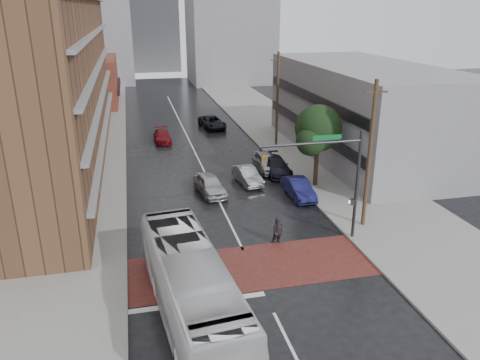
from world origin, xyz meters
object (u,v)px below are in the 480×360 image
transit_bus (191,287)px  pedestrian_a (278,230)px  suv_travel (212,122)px  car_parked_near (299,188)px  car_travel_a (210,185)px  car_parked_far (267,162)px  pedestrian_b (278,232)px  car_parked_mid (276,166)px  car_travel_c (162,136)px  car_travel_b (247,176)px

transit_bus → pedestrian_a: size_ratio=7.12×
suv_travel → car_parked_near: size_ratio=1.20×
car_travel_a → car_parked_far: (6.09, 4.59, 0.04)m
pedestrian_b → car_parked_mid: pedestrian_b is taller
car_travel_a → car_travel_c: bearing=90.3°
pedestrian_b → car_travel_b: bearing=93.0°
suv_travel → pedestrian_a: bearing=-100.2°
car_travel_a → suv_travel: 22.09m
car_travel_b → suv_travel: 20.07m
suv_travel → pedestrian_b: bearing=-100.2°
car_travel_c → suv_travel: 8.25m
pedestrian_a → car_travel_a: size_ratio=0.38×
suv_travel → car_parked_mid: 18.36m
car_travel_a → car_travel_c: 16.88m
car_travel_c → car_parked_far: size_ratio=0.92×
car_travel_c → transit_bus: bearing=-92.9°
pedestrian_a → car_travel_b: bearing=74.8°
car_parked_mid → transit_bus: bearing=-116.9°
pedestrian_a → suv_travel: (1.19, 31.01, -0.14)m
suv_travel → car_parked_mid: (2.65, -18.16, -0.01)m
car_parked_near → car_parked_far: bearing=94.9°
transit_bus → car_parked_far: bearing=58.9°
pedestrian_a → suv_travel: 31.03m
pedestrian_a → car_parked_mid: bearing=61.9°
pedestrian_b → car_travel_c: 26.51m
car_travel_b → car_parked_near: car_parked_near is taller
pedestrian_b → car_parked_near: bearing=67.6°
pedestrian_a → car_parked_near: size_ratio=0.40×
pedestrian_a → pedestrian_b: pedestrian_a is taller
car_travel_a → car_travel_b: car_travel_a is taller
pedestrian_b → car_parked_far: car_parked_far is taller
pedestrian_b → car_travel_b: pedestrian_b is taller
suv_travel → car_travel_a: bearing=-108.4°
car_travel_b → car_parked_near: 5.07m
car_travel_b → pedestrian_a: bearing=-100.5°
pedestrian_b → car_parked_mid: bearing=80.2°
transit_bus → suv_travel: transit_bus is taller
transit_bus → suv_travel: size_ratio=2.36×
car_travel_c → car_parked_mid: bearing=-56.2°
pedestrian_a → car_travel_a: 9.70m
car_travel_c → car_parked_near: car_parked_near is taller
car_travel_c → car_travel_a: bearing=-82.5°
pedestrian_a → car_travel_c: pedestrian_a is taller
car_travel_b → car_parked_far: bearing=42.1°
pedestrian_b → car_travel_a: 9.69m
pedestrian_a → car_travel_b: pedestrian_a is taller
car_travel_a → car_travel_b: size_ratio=1.08×
car_parked_near → car_parked_far: (-0.63, 6.87, 0.09)m
pedestrian_a → car_parked_far: (3.28, 13.87, -0.06)m
transit_bus → car_parked_mid: (10.17, 19.30, -1.01)m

